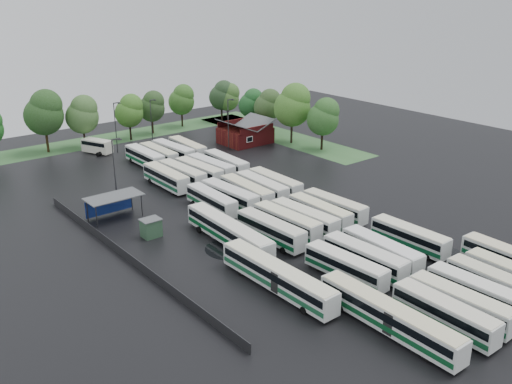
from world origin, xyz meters
TOP-DOWN VIEW (x-y plane):
  - ground at (0.00, 0.00)m, footprint 160.00×160.00m
  - brick_building at (24.00, 42.77)m, footprint 10.07×8.60m
  - wash_shed at (-17.20, 22.02)m, footprint 8.20×4.20m
  - utility_hut at (-16.20, 12.60)m, footprint 2.70×2.20m
  - grass_strip_north at (2.00, 64.80)m, footprint 80.00×10.00m
  - grass_strip_east at (34.00, 42.80)m, footprint 10.00×50.00m
  - west_fence at (-22.20, 8.00)m, footprint 0.10×50.00m
  - bus_r0c0 at (-4.26, -25.93)m, footprint 2.63×11.46m
  - bus_r0c1 at (-1.31, -25.87)m, footprint 2.76×11.43m
  - bus_r0c2 at (2.16, -25.70)m, footprint 2.69×11.20m
  - bus_r0c3 at (5.40, -25.90)m, footprint 2.62×11.14m
  - bus_r1c0 at (-4.37, -12.64)m, footprint 2.91×11.15m
  - bus_r1c1 at (-1.01, -12.65)m, footprint 2.76×11.57m
  - bus_r1c2 at (2.06, -12.75)m, footprint 3.01×11.60m
  - bus_r1c4 at (8.37, -12.27)m, footprint 2.50×11.11m
  - bus_r2c0 at (-4.50, 0.85)m, footprint 2.82×11.65m
  - bus_r2c1 at (-1.03, 1.47)m, footprint 2.87×11.59m
  - bus_r2c2 at (1.82, 0.96)m, footprint 2.93×11.58m
  - bus_r2c3 at (5.17, 1.18)m, footprint 2.58×11.25m
  - bus_r2c4 at (8.48, 1.44)m, footprint 2.79×11.17m
  - bus_r3c0 at (-4.27, 15.11)m, footprint 2.71×11.09m
  - bus_r3c1 at (-1.10, 14.71)m, footprint 2.93×11.74m
  - bus_r3c2 at (2.12, 14.54)m, footprint 3.01×11.76m
  - bus_r3c3 at (5.28, 14.59)m, footprint 2.92×11.60m
  - bus_r3c4 at (8.22, 14.67)m, footprint 2.73×11.58m
  - bus_r4c0 at (-4.23, 28.70)m, footprint 2.59×11.61m
  - bus_r4c1 at (-1.15, 28.54)m, footprint 2.82×11.69m
  - bus_r4c2 at (2.12, 28.15)m, footprint 2.93×11.54m
  - bus_r4c3 at (5.02, 28.68)m, footprint 2.94×11.52m
  - bus_r4c4 at (8.51, 28.74)m, footprint 2.96×11.62m
  - bus_r5c1 at (-1.13, 41.81)m, footprint 2.54×11.53m
  - bus_r5c2 at (1.95, 41.95)m, footprint 2.38×11.08m
  - bus_r5c3 at (5.10, 41.70)m, footprint 3.03×11.72m
  - bus_r5c4 at (8.54, 41.94)m, footprint 2.99×11.53m
  - artic_bus_west_a at (-9.06, -22.70)m, footprint 2.73×17.06m
  - artic_bus_west_b at (-9.27, 3.90)m, footprint 3.21×17.47m
  - artic_bus_west_c at (-12.34, -9.51)m, footprint 2.57×17.32m
  - minibus at (-4.44, 55.88)m, footprint 4.75×6.90m
  - tree_north_1 at (-11.89, 62.78)m, footprint 7.90×7.90m
  - tree_north_2 at (-4.66, 61.06)m, footprint 6.84×6.84m
  - tree_north_3 at (5.99, 60.88)m, footprint 6.24×6.24m
  - tree_north_4 at (12.67, 62.83)m, footprint 6.04×6.04m
  - tree_north_5 at (21.65, 64.37)m, footprint 6.22×6.22m
  - tree_north_6 at (32.47, 62.83)m, footprint 6.22×6.22m
  - tree_east_0 at (33.46, 28.42)m, footprint 6.66×6.66m
  - tree_east_1 at (32.07, 36.33)m, footprint 7.94×7.94m
  - tree_east_2 at (33.56, 46.37)m, footprint 6.24×6.24m
  - tree_east_3 at (33.22, 52.02)m, footprint 5.84×5.84m
  - tree_east_4 at (33.56, 61.73)m, footprint 5.83×5.83m
  - lamp_post_ne at (18.02, 40.64)m, footprint 1.65×0.32m
  - lamp_post_nw at (-14.52, 26.09)m, footprint 1.67×0.33m
  - lamp_post_back_w at (-0.94, 53.60)m, footprint 1.60×0.31m
  - lamp_post_back_e at (8.23, 55.34)m, footprint 1.48×0.29m
  - puddle_0 at (0.97, -17.06)m, footprint 5.46×5.46m
  - puddle_1 at (8.91, -24.45)m, footprint 3.08×3.08m
  - puddle_2 at (-10.01, 2.57)m, footprint 6.87×6.87m
  - puddle_3 at (3.40, 0.50)m, footprint 3.17×3.17m
  - puddle_4 at (11.92, -16.51)m, footprint 2.38×2.38m

SIDE VIEW (x-z plane):
  - ground at x=0.00m, z-range 0.00..0.00m
  - puddle_0 at x=0.97m, z-range 0.00..0.01m
  - puddle_1 at x=8.91m, z-range 0.00..0.01m
  - puddle_2 at x=-10.01m, z-range 0.00..0.01m
  - puddle_3 at x=3.40m, z-range 0.00..0.01m
  - puddle_4 at x=11.92m, z-range 0.00..0.01m
  - grass_strip_north at x=2.00m, z-range 0.00..0.01m
  - grass_strip_east at x=34.00m, z-range 0.00..0.01m
  - west_fence at x=-22.20m, z-range 0.00..1.20m
  - utility_hut at x=-16.20m, z-range 0.01..2.63m
  - minibus at x=-4.44m, z-range 0.15..2.99m
  - bus_r3c0 at x=-4.27m, z-range 0.15..3.22m
  - bus_r1c0 at x=-4.37m, z-range 0.15..3.23m
  - bus_r5c2 at x=1.95m, z-range 0.15..3.24m
  - bus_r1c4 at x=8.37m, z-range 0.15..3.24m
  - bus_r2c4 at x=8.48m, z-range 0.15..3.24m
  - bus_r0c3 at x=5.40m, z-range 0.15..3.24m
  - bus_r0c2 at x=2.16m, z-range 0.15..3.25m
  - bus_r2c3 at x=5.17m, z-range 0.16..3.28m
  - bus_r0c1 at x=-1.31m, z-range 0.16..3.32m
  - bus_r4c3 at x=5.02m, z-range 0.16..3.34m
  - bus_r0c0 at x=-4.26m, z-range 0.16..3.34m
  - bus_r5c4 at x=8.54m, z-range 0.16..3.34m
  - artic_bus_west_a at x=-9.06m, z-range 0.17..3.33m
  - bus_r4c2 at x=2.12m, z-range 0.16..3.35m
  - bus_r2c2 at x=1.82m, z-range 0.16..3.36m
  - bus_r1c2 at x=2.06m, z-range 0.16..3.36m
  - bus_r2c1 at x=-1.03m, z-range 0.16..3.36m
  - bus_r5c1 at x=-1.13m, z-range 0.16..3.36m
  - bus_r1c1 at x=-1.01m, z-range 0.16..3.36m
  - bus_r3c3 at x=5.28m, z-range 0.16..3.36m
  - bus_r3c4 at x=8.22m, z-range 0.16..3.37m
  - bus_r4c4 at x=8.51m, z-range 0.16..3.37m
  - bus_r2c0 at x=-4.50m, z-range 0.16..3.38m
  - bus_r4c0 at x=-4.23m, z-range 0.16..3.38m
  - bus_r5c3 at x=5.10m, z-range 0.16..3.40m
  - bus_r4c1 at x=-1.15m, z-range 0.16..3.40m
  - artic_bus_west_c at x=-12.34m, z-range 0.18..3.39m
  - bus_r3c1 at x=-1.10m, z-range 0.16..3.40m
  - bus_r3c2 at x=2.12m, z-range 0.16..3.41m
  - artic_bus_west_b at x=-9.27m, z-range 0.18..3.40m
  - brick_building at x=24.00m, z-range -0.83..4.56m
  - wash_shed at x=-17.20m, z-range 1.20..4.78m
  - lamp_post_back_e at x=8.23m, z-range 0.77..10.36m
  - lamp_post_back_w at x=-0.94m, z-range 0.84..11.22m
  - tree_east_4 at x=33.56m, z-range 1.38..11.03m
  - lamp_post_ne at x=18.02m, z-range 0.86..11.54m
  - tree_east_3 at x=33.22m, z-range 1.38..11.06m
  - lamp_post_nw at x=-14.52m, z-range 0.88..11.74m
  - tree_north_4 at x=12.67m, z-range 1.43..11.43m
  - tree_north_5 at x=21.65m, z-range 1.48..11.77m
  - tree_north_6 at x=32.47m, z-range 1.48..11.78m
  - tree_north_3 at x=5.99m, z-range 1.48..11.81m
  - tree_east_2 at x=33.56m, z-range 1.48..11.82m
  - tree_east_0 at x=33.46m, z-range 1.58..12.60m
  - tree_north_2 at x=-4.66m, z-range 1.63..12.96m
  - tree_north_1 at x=-11.89m, z-range 1.88..14.95m
  - tree_east_1 at x=32.07m, z-range 1.89..15.03m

